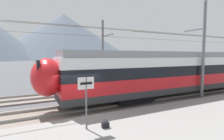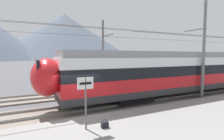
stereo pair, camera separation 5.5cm
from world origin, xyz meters
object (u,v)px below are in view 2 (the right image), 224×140
train_near_platform (201,70)px  handbag_near_sign (105,125)px  catenary_mast_far_side (104,52)px  catenary_mast_mid (202,50)px  platform_sign (85,91)px

train_near_platform → handbag_near_sign: bearing=-160.9°
catenary_mast_far_side → train_near_platform: bearing=-43.7°
train_near_platform → catenary_mast_mid: catenary_mast_mid is taller
train_near_platform → catenary_mast_far_side: size_ratio=0.63×
train_near_platform → platform_sign: 12.92m
train_near_platform → handbag_near_sign: train_near_platform is taller
platform_sign → train_near_platform: bearing=17.0°
catenary_mast_far_side → handbag_near_sign: 12.09m
catenary_mast_mid → catenary_mast_far_side: (-4.85, 8.22, -0.14)m
train_near_platform → catenary_mast_mid: size_ratio=0.63×
catenary_mast_mid → platform_sign: catenary_mast_mid is taller
train_near_platform → platform_sign: size_ratio=12.64×
catenary_mast_far_side → handbag_near_sign: bearing=-113.5°
catenary_mast_far_side → catenary_mast_mid: bearing=-59.4°
handbag_near_sign → catenary_mast_mid: bearing=14.4°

